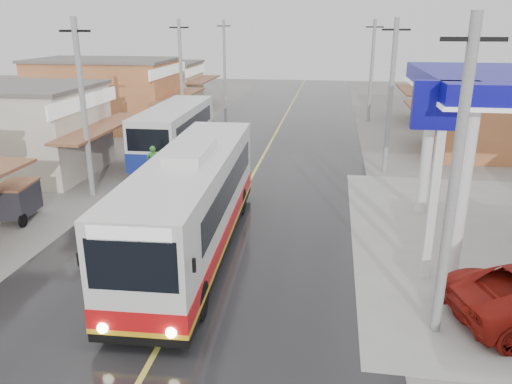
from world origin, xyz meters
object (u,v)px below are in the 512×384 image
second_bus (175,131)px  cyclist (155,173)px  coach_bus (194,202)px  tricycle_near (17,199)px

second_bus → cyclist: 5.35m
coach_bus → cyclist: 7.92m
second_bus → tricycle_near: bearing=-110.2°
coach_bus → second_bus: 12.84m
second_bus → cyclist: second_bus is taller
cyclist → tricycle_near: cyclist is taller
coach_bus → tricycle_near: bearing=165.3°
cyclist → coach_bus: bearing=-73.4°
coach_bus → second_bus: (-4.47, 12.04, -0.15)m
coach_bus → cyclist: coach_bus is taller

